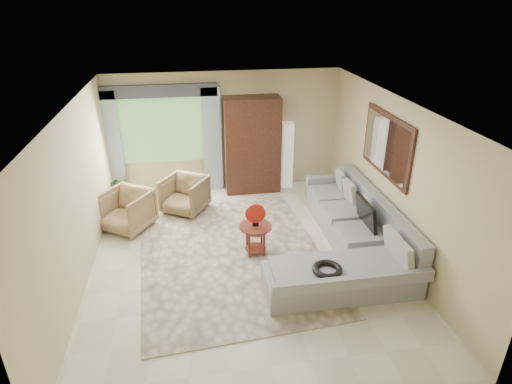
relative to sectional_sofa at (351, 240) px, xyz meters
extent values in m
plane|color=silver|center=(-1.78, 0.18, -0.28)|extent=(6.00, 6.00, 0.00)
cube|color=beige|center=(-1.99, 0.29, -0.27)|extent=(3.29, 4.21, 0.02)
cube|color=gray|center=(0.22, 0.68, -0.08)|extent=(0.90, 2.40, 0.40)
cube|color=gray|center=(-0.48, -0.92, -0.08)|extent=(2.30, 0.80, 0.40)
cube|color=gray|center=(0.57, 0.28, 0.37)|extent=(0.20, 3.20, 0.50)
cube|color=gray|center=(0.22, 1.96, 0.23)|extent=(0.90, 0.16, 0.22)
cube|color=gray|center=(-0.48, -1.37, 0.21)|extent=(2.30, 0.10, 0.18)
cube|color=black|center=(0.27, 0.10, 0.44)|extent=(0.14, 0.74, 0.48)
torus|color=black|center=(-0.78, -1.10, 0.26)|extent=(0.43, 0.43, 0.09)
cylinder|color=#522316|center=(-1.58, 0.28, 0.24)|extent=(0.54, 0.54, 0.04)
cylinder|color=#522316|center=(-1.58, 0.28, -0.04)|extent=(0.36, 0.36, 0.49)
cylinder|color=#A21F10|center=(-1.58, 0.28, 0.49)|extent=(0.34, 0.04, 0.34)
imported|color=#A18257|center=(-3.82, 1.52, 0.10)|extent=(1.14, 1.15, 0.76)
imported|color=brown|center=(-2.74, 2.07, 0.08)|extent=(1.09, 1.09, 0.73)
imported|color=#999999|center=(-4.16, 2.97, -0.01)|extent=(0.58, 0.54, 0.54)
cube|color=black|center=(-1.23, 2.90, 0.77)|extent=(1.20, 0.55, 2.10)
cube|color=silver|center=(-0.43, 2.96, 0.47)|extent=(0.24, 0.24, 1.50)
cube|color=#669E59|center=(-3.13, 3.15, 1.12)|extent=(1.80, 0.04, 1.40)
cube|color=#9EB7CC|center=(-4.18, 3.06, 0.87)|extent=(0.40, 0.08, 2.30)
cube|color=#9EB7CC|center=(-2.08, 3.06, 0.87)|extent=(0.40, 0.08, 2.30)
cube|color=#1E232D|center=(-3.13, 3.08, 1.97)|extent=(2.40, 0.12, 0.26)
cube|color=black|center=(0.69, 0.53, 1.47)|extent=(0.04, 1.70, 1.05)
cube|color=white|center=(0.66, 0.53, 1.47)|extent=(0.02, 1.54, 0.90)
camera|label=1|loc=(-2.57, -5.83, 3.81)|focal=30.00mm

